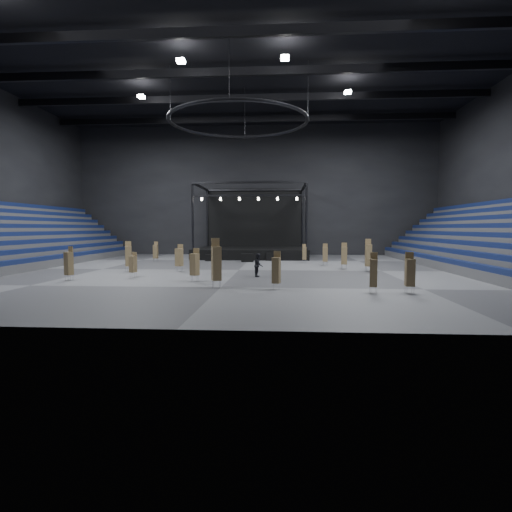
# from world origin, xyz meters

# --- Properties ---
(floor) EXTENTS (50.00, 50.00, 0.00)m
(floor) POSITION_xyz_m (0.00, 0.00, 0.00)
(floor) COLOR #545457
(floor) RESTS_ON ground
(ceiling) EXTENTS (50.00, 42.00, 0.20)m
(ceiling) POSITION_xyz_m (0.00, 0.00, 18.00)
(ceiling) COLOR black
(ceiling) RESTS_ON wall_back
(wall_back) EXTENTS (50.00, 0.20, 18.00)m
(wall_back) POSITION_xyz_m (0.00, 21.00, 9.00)
(wall_back) COLOR black
(wall_back) RESTS_ON ground
(wall_front) EXTENTS (50.00, 0.20, 18.00)m
(wall_front) POSITION_xyz_m (0.00, -21.00, 9.00)
(wall_front) COLOR black
(wall_front) RESTS_ON ground
(bleachers_right) EXTENTS (7.20, 40.00, 6.40)m
(bleachers_right) POSITION_xyz_m (22.94, 0.00, 1.73)
(bleachers_right) COLOR #474749
(bleachers_right) RESTS_ON floor
(stage) EXTENTS (14.00, 10.00, 9.20)m
(stage) POSITION_xyz_m (0.00, 16.24, 1.45)
(stage) COLOR black
(stage) RESTS_ON floor
(truss_ring) EXTENTS (12.30, 12.30, 5.15)m
(truss_ring) POSITION_xyz_m (-0.00, 0.00, 13.00)
(truss_ring) COLOR black
(truss_ring) RESTS_ON ceiling
(roof_girders) EXTENTS (49.00, 30.35, 0.70)m
(roof_girders) POSITION_xyz_m (0.00, -0.00, 17.20)
(roof_girders) COLOR black
(roof_girders) RESTS_ON ceiling
(floodlights) EXTENTS (28.60, 16.60, 0.25)m
(floodlights) POSITION_xyz_m (0.00, -4.00, 16.60)
(floodlights) COLOR white
(floodlights) RESTS_ON roof_girders
(flight_case_left) EXTENTS (1.10, 0.56, 0.72)m
(flight_case_left) POSITION_xyz_m (-4.33, 9.52, 0.36)
(flight_case_left) COLOR black
(flight_case_left) RESTS_ON floor
(flight_case_mid) EXTENTS (1.41, 0.81, 0.90)m
(flight_case_mid) POSITION_xyz_m (0.01, 8.57, 0.45)
(flight_case_mid) COLOR black
(flight_case_mid) RESTS_ON floor
(flight_case_right) EXTENTS (1.42, 0.84, 0.90)m
(flight_case_right) POSITION_xyz_m (2.72, 10.42, 0.45)
(flight_case_right) COLOR black
(flight_case_right) RESTS_ON floor
(chair_stack_0) EXTENTS (0.51, 0.51, 2.81)m
(chair_stack_0) POSITION_xyz_m (11.31, -0.28, 1.43)
(chair_stack_0) COLOR silver
(chair_stack_0) RESTS_ON floor
(chair_stack_1) EXTENTS (0.68, 0.68, 2.32)m
(chair_stack_1) POSITION_xyz_m (-2.27, -7.72, 1.23)
(chair_stack_1) COLOR silver
(chair_stack_1) RESTS_ON floor
(chair_stack_2) EXTENTS (0.43, 0.43, 2.02)m
(chair_stack_2) POSITION_xyz_m (6.25, 8.01, 1.05)
(chair_stack_2) COLOR silver
(chair_stack_2) RESTS_ON floor
(chair_stack_3) EXTENTS (0.51, 0.51, 2.34)m
(chair_stack_3) POSITION_xyz_m (9.12, -11.99, 1.19)
(chair_stack_3) COLOR silver
(chair_stack_3) RESTS_ON floor
(chair_stack_4) EXTENTS (0.52, 0.52, 2.20)m
(chair_stack_4) POSITION_xyz_m (8.13, 4.72, 1.16)
(chair_stack_4) COLOR silver
(chair_stack_4) RESTS_ON floor
(chair_stack_5) EXTENTS (0.68, 0.68, 2.59)m
(chair_stack_5) POSITION_xyz_m (-9.44, -1.58, 1.35)
(chair_stack_5) COLOR silver
(chair_stack_5) RESTS_ON floor
(chair_stack_6) EXTENTS (0.50, 0.50, 2.36)m
(chair_stack_6) POSITION_xyz_m (11.17, -11.99, 1.23)
(chair_stack_6) COLOR silver
(chair_stack_6) RESTS_ON floor
(chair_stack_7) EXTENTS (0.56, 0.56, 2.33)m
(chair_stack_7) POSITION_xyz_m (3.50, -11.05, 1.20)
(chair_stack_7) COLOR silver
(chair_stack_7) RESTS_ON floor
(chair_stack_8) EXTENTS (0.71, 0.71, 3.11)m
(chair_stack_8) POSITION_xyz_m (-0.26, -10.55, 1.57)
(chair_stack_8) COLOR silver
(chair_stack_8) RESTS_ON floor
(chair_stack_9) EXTENTS (0.56, 0.56, 1.91)m
(chair_stack_9) POSITION_xyz_m (-7.49, -5.63, 1.02)
(chair_stack_9) COLOR silver
(chair_stack_9) RESTS_ON floor
(chair_stack_10) EXTENTS (0.48, 0.48, 2.25)m
(chair_stack_10) POSITION_xyz_m (-10.14, 8.01, 1.17)
(chair_stack_10) COLOR silver
(chair_stack_10) RESTS_ON floor
(chair_stack_11) EXTENTS (0.58, 0.58, 2.41)m
(chair_stack_11) POSITION_xyz_m (9.51, 1.51, 1.27)
(chair_stack_11) COLOR silver
(chair_stack_11) RESTS_ON floor
(chair_stack_12) EXTENTS (0.61, 0.61, 2.44)m
(chair_stack_12) POSITION_xyz_m (-11.35, -7.82, 1.25)
(chair_stack_12) COLOR silver
(chair_stack_12) RESTS_ON floor
(chair_stack_13) EXTENTS (0.67, 0.67, 2.35)m
(chair_stack_13) POSITION_xyz_m (-5.03, -1.36, 1.25)
(chair_stack_13) COLOR silver
(chair_stack_13) RESTS_ON floor
(man_center) EXTENTS (0.82, 0.66, 1.97)m
(man_center) POSITION_xyz_m (-1.45, -3.14, 0.98)
(man_center) COLOR black
(man_center) RESTS_ON floor
(crew_member) EXTENTS (0.77, 0.94, 1.80)m
(crew_member) POSITION_xyz_m (2.05, -4.85, 0.90)
(crew_member) COLOR black
(crew_member) RESTS_ON floor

